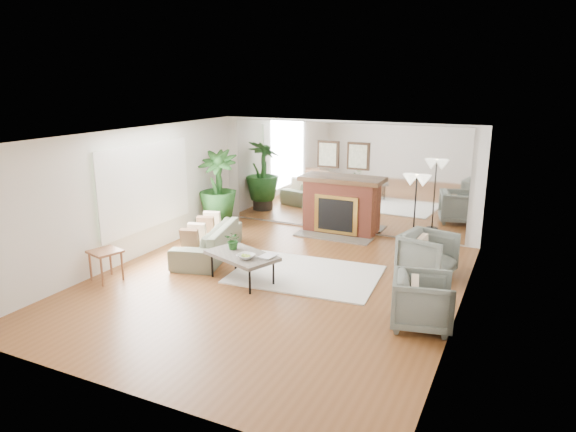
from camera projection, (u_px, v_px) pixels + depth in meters
The scene contains 18 objects.
ground at pixel (272, 284), 8.72m from camera, with size 7.00×7.00×0.00m, color brown.
wall_left at pixel (131, 196), 9.64m from camera, with size 0.02×7.00×2.50m, color silver.
wall_right at pixel (462, 236), 7.16m from camera, with size 0.02×7.00×2.50m, color silver.
wall_back at pixel (343, 177), 11.45m from camera, with size 6.00×0.02×2.50m, color silver.
mirror_panel at pixel (343, 177), 11.43m from camera, with size 5.40×0.04×2.40m, color silver.
window_panel at pixel (146, 187), 9.96m from camera, with size 0.04×2.40×1.50m, color #B2E09E.
fireplace at pixel (339, 205), 11.40m from camera, with size 1.85×0.83×2.05m.
area_rug at pixel (306, 274), 9.11m from camera, with size 2.53×1.81×0.03m, color white.
coffee_table at pixel (242, 256), 8.72m from camera, with size 1.41×1.11×0.49m.
sofa at pixel (208, 241), 10.05m from camera, with size 2.08×0.81×0.61m, color slate.
armchair_back at pixel (428, 254), 9.00m from camera, with size 0.83×0.86×0.78m, color slate.
armchair_front at pixel (423, 301), 7.13m from camera, with size 0.81×0.83×0.76m, color slate.
side_table at pixel (105, 255), 8.76m from camera, with size 0.59×0.59×0.54m.
potted_ficus at pixel (218, 188), 11.63m from camera, with size 1.06×1.06×1.83m.
floor_lamp at pixel (416, 187), 9.69m from camera, with size 0.53×0.30×1.63m.
tabletop_plant at pixel (234, 240), 8.92m from camera, with size 0.29×0.25×0.33m, color #28561F.
fruit_bowl at pixel (246, 256), 8.49m from camera, with size 0.29×0.29×0.07m, color brown.
book at pixel (263, 255), 8.63m from camera, with size 0.23×0.31×0.02m, color brown.
Camera 1 is at (3.74, -7.23, 3.36)m, focal length 32.00 mm.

